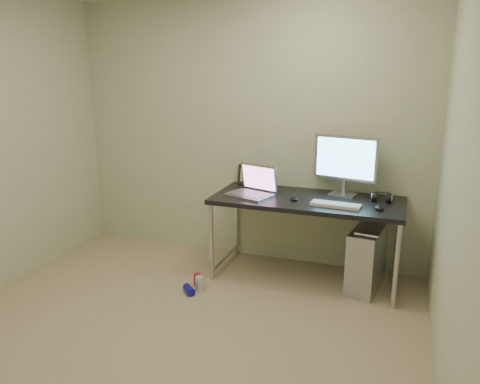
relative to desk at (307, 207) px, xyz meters
name	(u,v)px	position (x,y,z in m)	size (l,w,h in m)	color
floor	(163,344)	(-0.69, -1.39, -0.67)	(3.50, 3.50, 0.00)	tan
wall_back	(246,132)	(-0.69, 0.36, 0.58)	(3.50, 0.02, 2.50)	beige
wall_right	(461,192)	(1.06, -1.39, 0.58)	(0.02, 3.50, 2.50)	beige
desk	(307,207)	(0.00, 0.00, 0.00)	(1.65, 0.72, 0.75)	black
tower_computer	(366,259)	(0.54, -0.03, -0.40)	(0.30, 0.55, 0.57)	#ADADB1
cable_a	(365,231)	(0.49, 0.31, -0.27)	(0.01, 0.01, 0.70)	black
cable_b	(375,235)	(0.58, 0.29, -0.29)	(0.01, 0.01, 0.72)	black
can_red	(197,280)	(-0.85, -0.49, -0.62)	(0.06, 0.06, 0.11)	#BB1334
can_white	(199,284)	(-0.79, -0.56, -0.61)	(0.07, 0.07, 0.13)	silver
can_blue	(189,290)	(-0.85, -0.65, -0.64)	(0.07, 0.07, 0.13)	#1512A7
laptop	(253,188)	(-0.48, -0.05, 0.14)	(0.45, 0.41, 0.26)	#B8B7BF
monitor	(345,161)	(0.28, 0.22, 0.39)	(0.56, 0.21, 0.53)	#B8B7BF
keyboard	(336,205)	(0.27, -0.16, 0.09)	(0.41, 0.13, 0.02)	silver
mouse_right	(379,207)	(0.61, -0.13, 0.10)	(0.07, 0.12, 0.04)	black
mouse_left	(294,198)	(-0.10, -0.09, 0.09)	(0.07, 0.11, 0.04)	black
headphones	(382,198)	(0.62, 0.11, 0.11)	(0.16, 0.10, 0.11)	black
picture_frame	(250,175)	(-0.64, 0.31, 0.17)	(0.24, 0.03, 0.19)	black
webcam	(270,177)	(-0.43, 0.30, 0.17)	(0.04, 0.03, 0.12)	silver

